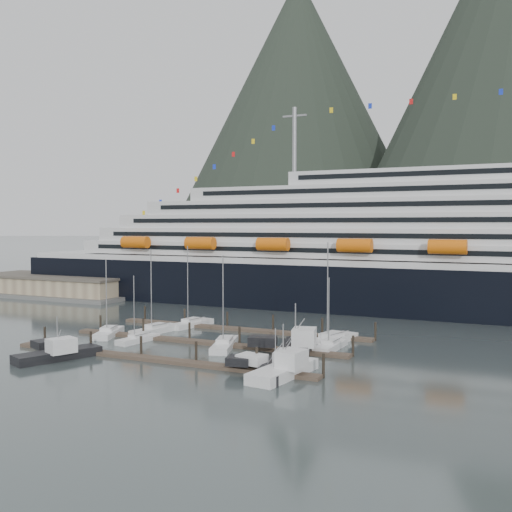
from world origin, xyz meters
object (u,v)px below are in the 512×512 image
at_px(sailboat_e, 192,324).
at_px(trawler_c, 274,367).
at_px(sailboat_g, 331,340).
at_px(trawler_e, 294,348).
at_px(sailboat_a, 109,333).
at_px(trawler_d, 282,369).
at_px(warehouse, 57,287).
at_px(cruise_ship, 472,256).
at_px(sailboat_d, 224,345).
at_px(trawler_a, 57,353).
at_px(sailboat_h, 331,347).
at_px(sailboat_b, 156,330).
at_px(sailboat_c, 138,340).

bearing_deg(sailboat_e, trawler_c, -123.64).
bearing_deg(sailboat_g, trawler_e, -177.76).
xyz_separation_m(sailboat_a, trawler_d, (36.79, -12.45, 0.49)).
bearing_deg(warehouse, cruise_ship, 7.23).
height_order(sailboat_d, sailboat_e, sailboat_e).
bearing_deg(sailboat_a, warehouse, 29.99).
relative_size(sailboat_a, trawler_a, 1.09).
xyz_separation_m(sailboat_e, trawler_a, (-2.93, -30.92, 0.42)).
distance_m(warehouse, trawler_a, 78.65).
bearing_deg(sailboat_h, sailboat_e, 75.77).
distance_m(sailboat_a, sailboat_e, 15.92).
relative_size(sailboat_e, trawler_a, 1.24).
relative_size(sailboat_b, trawler_c, 1.18).
relative_size(warehouse, trawler_c, 3.60).
height_order(warehouse, sailboat_e, sailboat_e).
relative_size(sailboat_b, trawler_e, 1.13).
bearing_deg(sailboat_a, sailboat_g, -95.72).
relative_size(cruise_ship, sailboat_c, 19.03).
bearing_deg(sailboat_c, trawler_e, -78.88).
bearing_deg(sailboat_c, sailboat_g, -59.55).
bearing_deg(sailboat_h, warehouse, 70.03).
height_order(sailboat_e, trawler_d, sailboat_e).
xyz_separation_m(sailboat_c, trawler_d, (29.15, -10.24, 0.53)).
bearing_deg(trawler_d, sailboat_b, 67.20).
relative_size(sailboat_a, trawler_d, 1.08).
height_order(sailboat_d, trawler_e, sailboat_d).
distance_m(trawler_a, trawler_e, 33.25).
height_order(sailboat_h, trawler_c, sailboat_h).
relative_size(warehouse, trawler_d, 3.70).
bearing_deg(warehouse, trawler_e, -25.93).
distance_m(cruise_ship, sailboat_d, 62.35).
relative_size(sailboat_c, sailboat_h, 0.98).
xyz_separation_m(sailboat_e, trawler_c, (27.59, -25.52, 0.40)).
height_order(warehouse, sailboat_d, sailboat_d).
xyz_separation_m(warehouse, trawler_a, (54.23, -56.95, -1.39)).
height_order(trawler_a, trawler_e, trawler_e).
bearing_deg(sailboat_b, sailboat_a, 146.20).
relative_size(sailboat_c, trawler_c, 0.86).
bearing_deg(sailboat_c, sailboat_e, 6.78).
height_order(sailboat_a, sailboat_e, sailboat_e).
bearing_deg(sailboat_h, trawler_d, -179.57).
distance_m(sailboat_c, trawler_c, 29.30).
xyz_separation_m(trawler_a, trawler_d, (31.93, 4.58, 0.06)).
xyz_separation_m(trawler_a, trawler_c, (30.52, 5.40, -0.02)).
bearing_deg(sailboat_h, sailboat_c, 106.32).
relative_size(sailboat_a, sailboat_g, 0.81).
height_order(trawler_a, trawler_c, trawler_a).
distance_m(trawler_d, trawler_e, 12.36).
relative_size(sailboat_e, trawler_e, 1.15).
relative_size(cruise_ship, trawler_d, 16.88).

